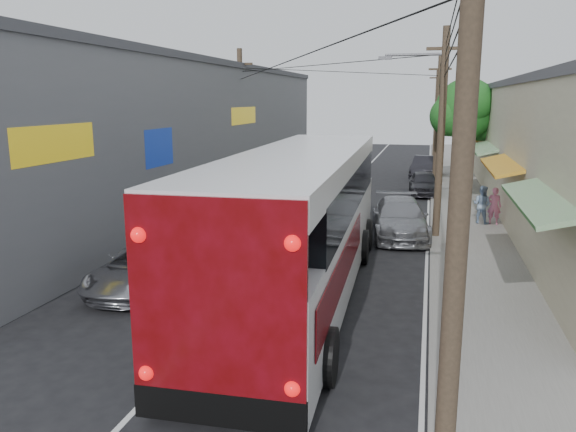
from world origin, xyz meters
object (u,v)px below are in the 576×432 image
coach_bus (302,222)px  parked_suv (400,218)px  pedestrian_near (494,206)px  parked_car_far (425,167)px  jeepney (143,267)px  parked_car_mid (424,183)px  pedestrian_far (482,204)px

coach_bus → parked_suv: 8.01m
parked_suv → pedestrian_near: 4.66m
coach_bus → parked_car_far: size_ratio=3.06×
pedestrian_near → coach_bus: bearing=73.6°
parked_car_far → pedestrian_near: (3.00, -14.93, 0.16)m
coach_bus → jeepney: size_ratio=3.12×
coach_bus → parked_suv: (2.30, 7.55, -1.34)m
parked_car_far → pedestrian_near: size_ratio=2.89×
parked_car_mid → jeepney: bearing=-116.8°
parked_car_mid → pedestrian_far: pedestrian_far is taller
jeepney → parked_suv: (6.83, 8.21, 0.12)m
parked_car_far → pedestrian_near: bearing=-71.8°
parked_car_far → pedestrian_far: (2.51, -14.83, 0.18)m
parked_suv → pedestrian_near: size_ratio=3.22×
coach_bus → pedestrian_near: (6.10, 10.24, -1.17)m
parked_suv → pedestrian_near: bearing=28.1°
parked_car_mid → coach_bus: bearing=-104.3°
coach_bus → parked_suv: bearing=71.1°
jeepney → parked_car_far: size_ratio=0.98×
coach_bus → parked_car_far: (3.10, 25.16, -1.33)m
pedestrian_near → pedestrian_far: pedestrian_far is taller
parked_car_mid → pedestrian_near: (3.00, -7.72, 0.24)m
pedestrian_near → pedestrian_far: 0.50m
parked_car_far → pedestrian_far: bearing=-73.6°
jeepney → parked_car_mid: bearing=64.1°
jeepney → parked_car_far: 26.93m
coach_bus → pedestrian_near: size_ratio=8.83×
coach_bus → pedestrian_far: 11.81m
coach_bus → jeepney: coach_bus is taller
jeepney → parked_car_far: parked_car_far is taller
jeepney → parked_car_mid: size_ratio=1.14×
parked_suv → coach_bus: bearing=-114.1°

